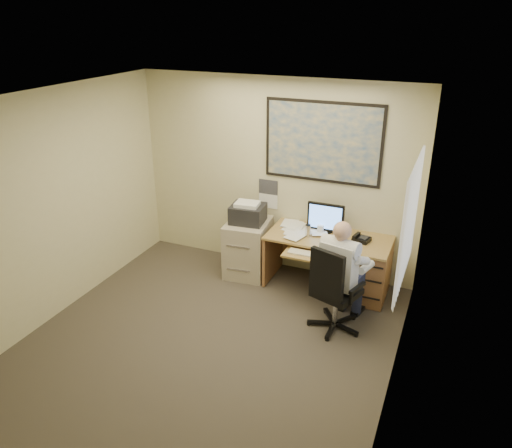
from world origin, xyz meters
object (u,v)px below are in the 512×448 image
at_px(desk, 352,261).
at_px(office_chair, 336,306).
at_px(person, 338,276).
at_px(filing_cabinet, 248,243).

distance_m(desk, office_chair, 0.94).
bearing_deg(person, office_chair, -65.20).
relative_size(desk, filing_cabinet, 1.48).
bearing_deg(desk, person, -89.08).
distance_m(desk, person, 0.88).
bearing_deg(desk, office_chair, -88.14).
height_order(office_chair, person, person).
height_order(desk, person, person).
bearing_deg(filing_cabinet, desk, -3.92).
relative_size(office_chair, person, 0.80).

